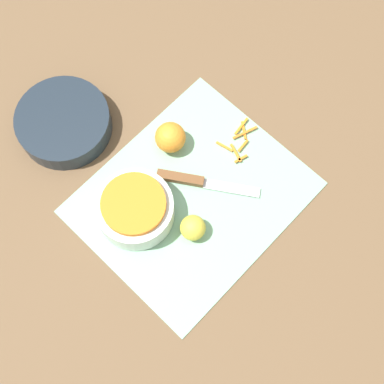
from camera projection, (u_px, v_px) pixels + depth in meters
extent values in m
plane|color=brown|center=(192.00, 198.00, 1.14)|extent=(4.00, 4.00, 0.00)
cube|color=#84B793|center=(192.00, 197.00, 1.14)|extent=(0.45, 0.38, 0.01)
cylinder|color=silver|center=(135.00, 210.00, 1.10)|extent=(0.16, 0.16, 0.06)
cylinder|color=orange|center=(134.00, 204.00, 1.06)|extent=(0.13, 0.13, 0.02)
cylinder|color=#1E2833|center=(64.00, 123.00, 1.18)|extent=(0.21, 0.21, 0.05)
cube|color=brown|center=(180.00, 178.00, 1.14)|extent=(0.07, 0.10, 0.02)
cube|color=silver|center=(232.00, 188.00, 1.14)|extent=(0.09, 0.11, 0.00)
sphere|color=orange|center=(170.00, 137.00, 1.15)|extent=(0.07, 0.07, 0.07)
sphere|color=gold|center=(193.00, 228.00, 1.09)|extent=(0.05, 0.05, 0.05)
cube|color=orange|center=(224.00, 146.00, 1.18)|extent=(0.01, 0.04, 0.00)
cube|color=orange|center=(245.00, 133.00, 1.18)|extent=(0.06, 0.02, 0.00)
cube|color=orange|center=(237.00, 154.00, 1.17)|extent=(0.02, 0.04, 0.00)
cube|color=orange|center=(243.00, 146.00, 1.17)|extent=(0.03, 0.01, 0.00)
cube|color=orange|center=(241.00, 159.00, 1.16)|extent=(0.03, 0.01, 0.00)
cube|color=orange|center=(241.00, 126.00, 1.19)|extent=(0.05, 0.01, 0.00)
cube|color=orange|center=(244.00, 130.00, 1.19)|extent=(0.03, 0.04, 0.00)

